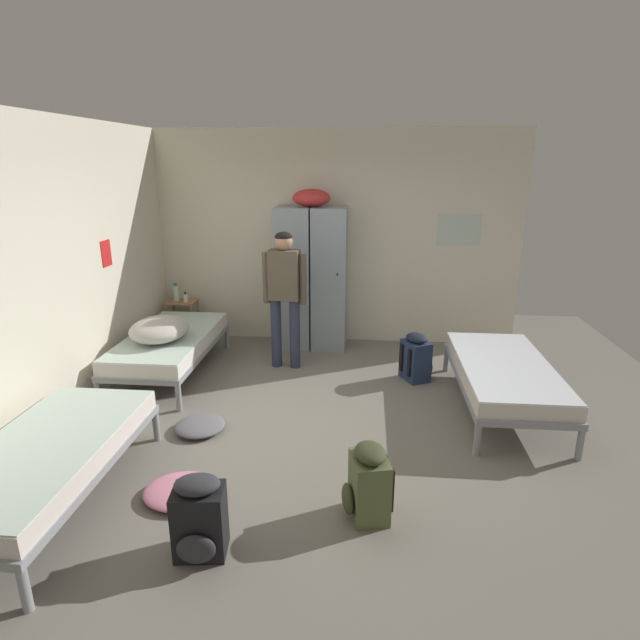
# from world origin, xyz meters

# --- Properties ---
(ground_plane) EXTENTS (7.70, 7.70, 0.00)m
(ground_plane) POSITION_xyz_m (0.00, 0.00, 0.00)
(ground_plane) COLOR slate
(room_backdrop) EXTENTS (4.87, 4.87, 2.81)m
(room_backdrop) POSITION_xyz_m (-1.19, 1.23, 1.40)
(room_backdrop) COLOR beige
(room_backdrop) RESTS_ON ground_plane
(locker_bank) EXTENTS (0.90, 0.55, 2.07)m
(locker_bank) POSITION_xyz_m (-0.28, 2.13, 0.97)
(locker_bank) COLOR #8C99A3
(locker_bank) RESTS_ON ground_plane
(shelf_unit) EXTENTS (0.38, 0.30, 0.57)m
(shelf_unit) POSITION_xyz_m (-2.07, 2.16, 0.35)
(shelf_unit) COLOR #99704C
(shelf_unit) RESTS_ON ground_plane
(bed_right) EXTENTS (0.90, 1.90, 0.49)m
(bed_right) POSITION_xyz_m (1.82, 0.46, 0.38)
(bed_right) COLOR gray
(bed_right) RESTS_ON ground_plane
(bed_left_front) EXTENTS (0.90, 1.90, 0.49)m
(bed_left_front) POSITION_xyz_m (-1.82, -1.40, 0.38)
(bed_left_front) COLOR gray
(bed_left_front) RESTS_ON ground_plane
(bed_left_rear) EXTENTS (0.90, 1.90, 0.49)m
(bed_left_rear) POSITION_xyz_m (-1.82, 1.01, 0.38)
(bed_left_rear) COLOR gray
(bed_left_rear) RESTS_ON ground_plane
(bedding_heap) EXTENTS (0.63, 0.75, 0.25)m
(bedding_heap) POSITION_xyz_m (-1.84, 0.81, 0.62)
(bedding_heap) COLOR #B7B2A8
(bedding_heap) RESTS_ON bed_left_rear
(person_traveler) EXTENTS (0.52, 0.23, 1.64)m
(person_traveler) POSITION_xyz_m (-0.52, 1.35, 0.99)
(person_traveler) COLOR #2D334C
(person_traveler) RESTS_ON ground_plane
(water_bottle) EXTENTS (0.07, 0.07, 0.24)m
(water_bottle) POSITION_xyz_m (-2.15, 2.18, 0.68)
(water_bottle) COLOR silver
(water_bottle) RESTS_ON shelf_unit
(lotion_bottle) EXTENTS (0.06, 0.06, 0.14)m
(lotion_bottle) POSITION_xyz_m (-2.00, 2.12, 0.63)
(lotion_bottle) COLOR white
(lotion_bottle) RESTS_ON shelf_unit
(backpack_olive) EXTENTS (0.38, 0.37, 0.55)m
(backpack_olive) POSITION_xyz_m (0.48, -1.33, 0.26)
(backpack_olive) COLOR #566038
(backpack_olive) RESTS_ON ground_plane
(backpack_navy) EXTENTS (0.41, 0.39, 0.55)m
(backpack_navy) POSITION_xyz_m (1.02, 1.11, 0.26)
(backpack_navy) COLOR navy
(backpack_navy) RESTS_ON ground_plane
(backpack_black) EXTENTS (0.35, 0.36, 0.55)m
(backpack_black) POSITION_xyz_m (-0.57, -1.80, 0.26)
(backpack_black) COLOR black
(backpack_black) RESTS_ON ground_plane
(clothes_pile_pink) EXTENTS (0.59, 0.50, 0.09)m
(clothes_pile_pink) POSITION_xyz_m (-0.90, -1.24, 0.04)
(clothes_pile_pink) COLOR pink
(clothes_pile_pink) RESTS_ON ground_plane
(clothes_pile_grey) EXTENTS (0.46, 0.47, 0.09)m
(clothes_pile_grey) POSITION_xyz_m (-1.08, -0.27, 0.05)
(clothes_pile_grey) COLOR slate
(clothes_pile_grey) RESTS_ON ground_plane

